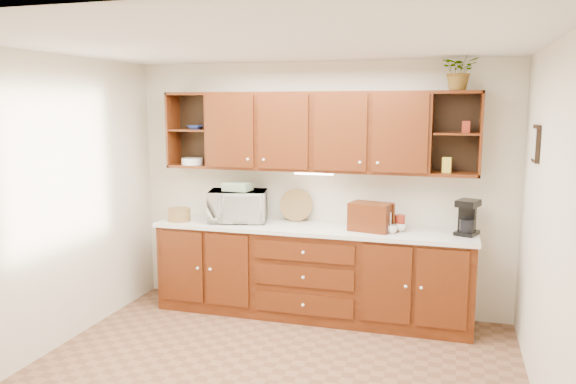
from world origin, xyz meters
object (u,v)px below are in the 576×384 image
Objects in this scene: microwave at (238,206)px; potted_plant at (460,70)px; coffee_maker at (467,218)px; bread_box at (371,217)px.

potted_plant reaches higher than microwave.
coffee_maker is 1.38m from potted_plant.
coffee_maker is at bearing -3.27° from potted_plant.
coffee_maker is at bearing -12.92° from microwave.
bread_box is at bearing -16.35° from microwave.
potted_plant is (-0.13, 0.01, 1.37)m from coffee_maker.
microwave is 2.31m from coffee_maker.
bread_box is at bearing -152.56° from coffee_maker.
microwave reaches higher than bread_box.
microwave is 1.78× the size of coffee_maker.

